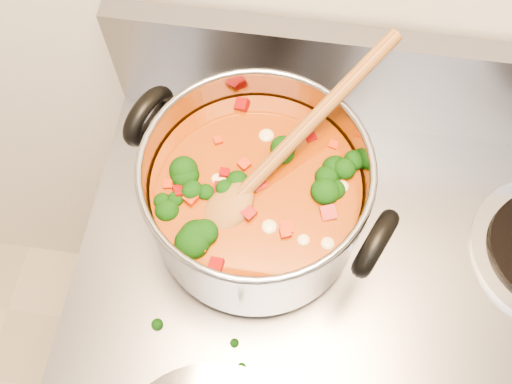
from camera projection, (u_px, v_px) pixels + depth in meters
stockpot at (256, 196)px, 0.64m from camera, size 0.31×0.25×0.15m
wooden_spoon at (270, 165)px, 0.60m from camera, size 0.21×0.25×0.10m
cooktop_crumbs at (273, 260)px, 0.69m from camera, size 0.24×0.27×0.01m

